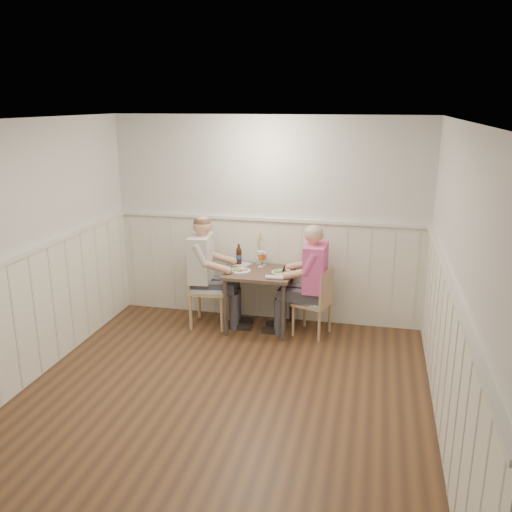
# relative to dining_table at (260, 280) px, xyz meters

# --- Properties ---
(ground_plane) EXTENTS (4.50, 4.50, 0.00)m
(ground_plane) POSITION_rel_dining_table_xyz_m (0.01, -1.84, -0.64)
(ground_plane) COLOR #442C1D
(room_shell) EXTENTS (4.04, 4.54, 2.60)m
(room_shell) POSITION_rel_dining_table_xyz_m (0.01, -1.84, 0.88)
(room_shell) COLOR silver
(room_shell) RESTS_ON ground
(wainscot) EXTENTS (4.00, 4.49, 1.34)m
(wainscot) POSITION_rel_dining_table_xyz_m (0.01, -1.15, 0.05)
(wainscot) COLOR silver
(wainscot) RESTS_ON ground
(dining_table) EXTENTS (0.81, 0.70, 0.75)m
(dining_table) POSITION_rel_dining_table_xyz_m (0.00, 0.00, 0.00)
(dining_table) COLOR #4A3A2E
(dining_table) RESTS_ON ground
(chair_right) EXTENTS (0.49, 0.49, 0.84)m
(chair_right) POSITION_rel_dining_table_xyz_m (0.71, -0.04, -0.19)
(chair_right) COLOR #9A7865
(chair_right) RESTS_ON ground
(chair_left) EXTENTS (0.49, 0.49, 0.98)m
(chair_left) POSITION_rel_dining_table_xyz_m (-0.70, -0.04, -0.11)
(chair_left) COLOR #9A7865
(chair_left) RESTS_ON ground
(man_in_pink) EXTENTS (0.65, 0.46, 1.40)m
(man_in_pink) POSITION_rel_dining_table_xyz_m (0.64, -0.04, -0.05)
(man_in_pink) COLOR #3F3F47
(man_in_pink) RESTS_ON ground
(diner_cream) EXTENTS (0.70, 0.49, 1.44)m
(diner_cream) POSITION_rel_dining_table_xyz_m (-0.69, -0.04, -0.04)
(diner_cream) COLOR #3F3F47
(diner_cream) RESTS_ON ground
(plate_man) EXTENTS (0.24, 0.24, 0.06)m
(plate_man) POSITION_rel_dining_table_xyz_m (0.27, -0.02, 0.13)
(plate_man) COLOR white
(plate_man) RESTS_ON dining_table
(plate_diner) EXTENTS (0.24, 0.24, 0.06)m
(plate_diner) POSITION_rel_dining_table_xyz_m (-0.24, -0.06, 0.13)
(plate_diner) COLOR white
(plate_diner) RESTS_ON dining_table
(beer_glass_a) EXTENTS (0.07, 0.07, 0.17)m
(beer_glass_a) POSITION_rel_dining_table_xyz_m (0.00, 0.25, 0.23)
(beer_glass_a) COLOR silver
(beer_glass_a) RESTS_ON dining_table
(beer_glass_b) EXTENTS (0.08, 0.08, 0.21)m
(beer_glass_b) POSITION_rel_dining_table_xyz_m (-0.03, 0.18, 0.25)
(beer_glass_b) COLOR silver
(beer_glass_b) RESTS_ON dining_table
(beer_bottle) EXTENTS (0.07, 0.07, 0.26)m
(beer_bottle) POSITION_rel_dining_table_xyz_m (-0.32, 0.23, 0.23)
(beer_bottle) COLOR black
(beer_bottle) RESTS_ON dining_table
(rolled_napkin) EXTENTS (0.21, 0.05, 0.05)m
(rolled_napkin) POSITION_rel_dining_table_xyz_m (0.24, -0.27, 0.13)
(rolled_napkin) COLOR white
(rolled_napkin) RESTS_ON dining_table
(grass_vase) EXTENTS (0.05, 0.05, 0.44)m
(grass_vase) POSITION_rel_dining_table_xyz_m (-0.08, 0.28, 0.31)
(grass_vase) COLOR silver
(grass_vase) RESTS_ON dining_table
(gingham_mat) EXTENTS (0.31, 0.28, 0.01)m
(gingham_mat) POSITION_rel_dining_table_xyz_m (-0.31, 0.24, 0.11)
(gingham_mat) COLOR #6981C6
(gingham_mat) RESTS_ON dining_table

